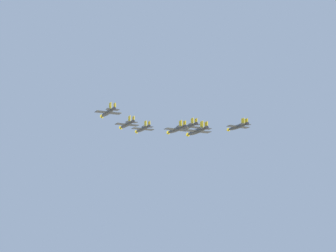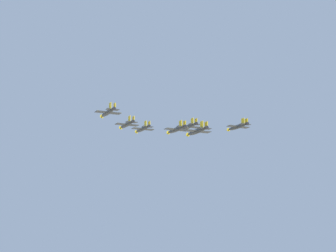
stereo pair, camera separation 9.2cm
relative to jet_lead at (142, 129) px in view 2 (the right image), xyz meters
The scene contains 7 objects.
jet_lead is the anchor object (origin of this frame).
jet_left_wingman 25.13m from the jet_lead, 48.71° to the left, with size 10.99×18.13×3.82m.
jet_right_wingman 24.98m from the jet_lead, 129.44° to the left, with size 11.42×18.85×3.97m.
jet_left_outer 50.00m from the jet_lead, 48.71° to the left, with size 11.03×18.17×3.82m.
jet_right_outer 50.01m from the jet_lead, 129.44° to the left, with size 10.89×18.07×3.81m.
jet_slot_rear 38.73m from the jet_lead, 89.07° to the left, with size 11.06×18.36×3.87m.
jet_trailing 58.19m from the jet_lead, 89.08° to the left, with size 11.39×18.80×3.96m.
Camera 2 is at (139.56, 280.14, 54.04)m, focal length 60.58 mm.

